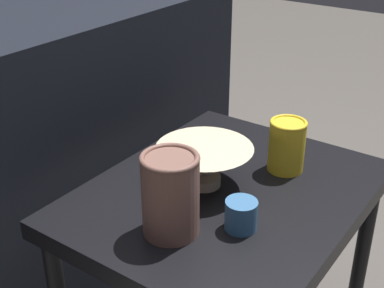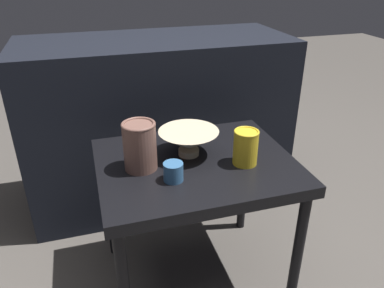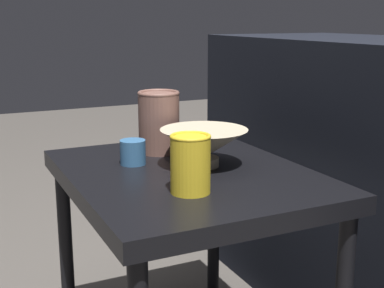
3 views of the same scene
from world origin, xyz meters
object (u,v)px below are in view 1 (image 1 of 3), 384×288
bowl (204,162)px  cup (241,215)px  vase_textured_left (170,193)px  vase_colorful_right (287,145)px

bowl → cup: bowl is taller
vase_textured_left → cup: size_ratio=2.61×
vase_textured_left → vase_colorful_right: bearing=-11.6°
bowl → vase_textured_left: vase_textured_left is taller
bowl → vase_textured_left: (-0.17, -0.04, 0.03)m
cup → vase_colorful_right: bearing=7.5°
bowl → vase_textured_left: bearing=-166.1°
vase_colorful_right → vase_textured_left: bearing=168.4°
bowl → vase_colorful_right: (0.16, -0.11, 0.01)m
bowl → vase_textured_left: 0.18m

